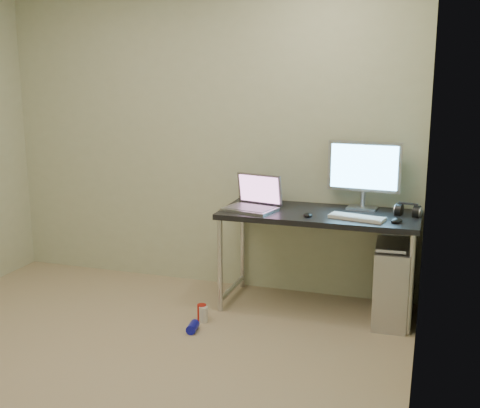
% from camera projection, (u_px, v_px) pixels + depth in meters
% --- Properties ---
extents(floor, '(3.50, 3.50, 0.00)m').
position_uv_depth(floor, '(100.00, 376.00, 3.55)').
color(floor, tan).
rests_on(floor, ground).
extents(wall_back, '(3.50, 0.02, 2.50)m').
position_uv_depth(wall_back, '(205.00, 135.00, 4.90)').
color(wall_back, beige).
rests_on(wall_back, ground).
extents(wall_right, '(0.02, 3.50, 2.50)m').
position_uv_depth(wall_right, '(423.00, 185.00, 2.75)').
color(wall_right, beige).
rests_on(wall_right, ground).
extents(desk, '(1.44, 0.63, 0.75)m').
position_uv_depth(desk, '(319.00, 224.00, 4.43)').
color(desk, black).
rests_on(desk, ground).
extents(tower_computer, '(0.26, 0.54, 0.59)m').
position_uv_depth(tower_computer, '(391.00, 283.00, 4.30)').
color(tower_computer, silver).
rests_on(tower_computer, ground).
extents(cable_a, '(0.01, 0.16, 0.69)m').
position_uv_depth(cable_a, '(388.00, 254.00, 4.59)').
color(cable_a, black).
rests_on(cable_a, ground).
extents(cable_b, '(0.02, 0.11, 0.71)m').
position_uv_depth(cable_b, '(400.00, 258.00, 4.54)').
color(cable_b, black).
rests_on(cable_b, ground).
extents(can_red, '(0.08, 0.08, 0.12)m').
position_uv_depth(can_red, '(202.00, 312.00, 4.33)').
color(can_red, '#B3130C').
rests_on(can_red, ground).
extents(can_white, '(0.08, 0.08, 0.11)m').
position_uv_depth(can_white, '(204.00, 314.00, 4.30)').
color(can_white, silver).
rests_on(can_white, ground).
extents(can_blue, '(0.08, 0.13, 0.07)m').
position_uv_depth(can_blue, '(193.00, 327.00, 4.15)').
color(can_blue, '#1214B0').
rests_on(can_blue, ground).
extents(laptop, '(0.43, 0.38, 0.26)m').
position_uv_depth(laptop, '(254.00, 201.00, 4.50)').
color(laptop, '#AEAFB6').
rests_on(laptop, desk).
extents(monitor, '(0.54, 0.17, 0.51)m').
position_uv_depth(monitor, '(364.00, 170.00, 4.46)').
color(monitor, '#AEAFB6').
rests_on(monitor, desk).
extents(keyboard, '(0.40, 0.21, 0.02)m').
position_uv_depth(keyboard, '(357.00, 218.00, 4.20)').
color(keyboard, white).
rests_on(keyboard, desk).
extents(mouse_right, '(0.11, 0.13, 0.04)m').
position_uv_depth(mouse_right, '(397.00, 219.00, 4.11)').
color(mouse_right, black).
rests_on(mouse_right, desk).
extents(mouse_left, '(0.08, 0.11, 0.03)m').
position_uv_depth(mouse_left, '(308.00, 214.00, 4.28)').
color(mouse_left, black).
rests_on(mouse_left, desk).
extents(headphones, '(0.19, 0.11, 0.12)m').
position_uv_depth(headphones, '(408.00, 211.00, 4.30)').
color(headphones, black).
rests_on(headphones, desk).
extents(picture_frame, '(0.27, 0.15, 0.21)m').
position_uv_depth(picture_frame, '(254.00, 187.00, 4.84)').
color(picture_frame, black).
rests_on(picture_frame, desk).
extents(webcam, '(0.04, 0.03, 0.12)m').
position_uv_depth(webcam, '(275.00, 190.00, 4.76)').
color(webcam, silver).
rests_on(webcam, desk).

